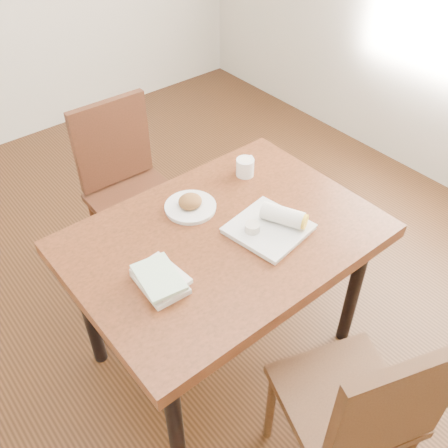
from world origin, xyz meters
TOP-DOWN VIEW (x-y plane):
  - ground at (0.00, 0.00)m, footprint 4.00×5.00m
  - table at (0.00, 0.00)m, footprint 1.19×0.85m
  - chair_near at (-0.05, -0.76)m, footprint 0.53×0.53m
  - chair_far at (0.01, 0.78)m, footprint 0.43×0.43m
  - plate_scone at (-0.01, 0.20)m, footprint 0.21×0.21m
  - coffee_mug at (0.33, 0.25)m, footprint 0.11×0.08m
  - plate_burrito at (0.16, -0.10)m, footprint 0.31×0.31m
  - book_stack at (-0.34, -0.06)m, footprint 0.17×0.22m

SIDE VIEW (x-z plane):
  - ground at x=0.00m, z-range -0.01..0.00m
  - chair_near at x=-0.05m, z-range 0.07..1.03m
  - chair_far at x=0.01m, z-range 0.07..1.03m
  - table at x=0.00m, z-range 0.29..1.04m
  - plate_scone at x=-0.01m, z-range 0.74..0.81m
  - book_stack at x=-0.34m, z-range 0.75..0.80m
  - plate_burrito at x=0.16m, z-range 0.73..0.82m
  - coffee_mug at x=0.33m, z-range 0.75..0.83m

